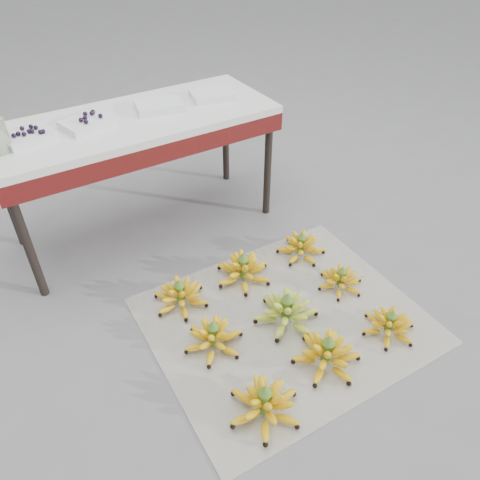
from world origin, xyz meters
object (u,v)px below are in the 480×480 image
bunch_back_right (301,247)px  tray_far_right (212,95)px  bunch_front_left (264,404)px  bunch_mid_right (341,280)px  bunch_back_center (243,270)px  bunch_mid_center (286,312)px  vendor_table (136,131)px  tray_left (88,123)px  tray_far_left (29,137)px  bunch_front_right (389,325)px  bunch_back_left (180,296)px  bunch_mid_left (214,338)px  newspaper_mat (285,320)px  bunch_front_center (327,354)px  tray_right (159,106)px

bunch_back_right → tray_far_right: 0.98m
bunch_front_left → bunch_mid_right: bearing=32.9°
bunch_mid_right → bunch_back_center: 0.50m
bunch_front_left → bunch_back_right: 1.01m
bunch_mid_center → bunch_mid_right: size_ratio=1.30×
vendor_table → tray_left: (-0.24, 0.01, 0.10)m
bunch_mid_center → tray_far_left: tray_far_left is taller
vendor_table → bunch_front_right: bearing=-66.2°
bunch_back_left → bunch_mid_center: bearing=-53.0°
bunch_mid_left → bunch_back_left: 0.32m
newspaper_mat → bunch_back_left: bearing=136.0°
bunch_back_right → tray_far_left: tray_far_left is taller
bunch_mid_center → bunch_back_right: 0.51m
bunch_front_center → tray_right: tray_right is taller
newspaper_mat → tray_left: bearing=114.5°
tray_left → tray_right: 0.39m
vendor_table → tray_left: bearing=178.2°
bunch_mid_right → bunch_back_left: (-0.75, 0.33, 0.01)m
newspaper_mat → bunch_back_center: size_ratio=3.86×
newspaper_mat → bunch_back_center: (-0.02, 0.35, 0.06)m
bunch_front_right → tray_right: size_ratio=1.16×
bunch_front_center → bunch_back_left: (-0.37, 0.66, -0.01)m
bunch_back_right → tray_far_left: bearing=127.0°
bunch_mid_center → bunch_back_right: bearing=68.4°
bunch_mid_center → tray_left: (-0.48, 1.06, 0.66)m
bunch_front_center → tray_far_right: bearing=56.0°
bunch_mid_left → bunch_mid_center: bunch_mid_center is taller
bunch_front_left → bunch_back_right: bunch_front_left is taller
tray_far_right → tray_right: bearing=177.5°
bunch_back_center → tray_right: bearing=103.5°
bunch_front_right → tray_far_right: (-0.14, 1.37, 0.67)m
newspaper_mat → bunch_front_center: bunch_front_center is taller
bunch_front_right → bunch_mid_right: bunch_front_right is taller
tray_left → tray_right: tray_left is taller
tray_right → tray_far_left: bearing=-179.0°
newspaper_mat → bunch_mid_left: (-0.37, 0.05, 0.06)m
bunch_mid_left → bunch_mid_center: size_ratio=0.86×
tray_left → tray_far_right: size_ratio=1.05×
bunch_back_center → tray_left: (-0.47, 0.70, 0.66)m
newspaper_mat → tray_far_right: bearing=78.2°
bunch_back_center → vendor_table: size_ratio=0.22×
bunch_mid_center → vendor_table: size_ratio=0.27×
bunch_mid_left → tray_far_right: 1.34m
vendor_table → tray_far_right: tray_far_right is taller
bunch_front_center → bunch_front_right: (0.36, -0.02, -0.01)m
bunch_back_left → bunch_back_right: bunch_back_left is taller
bunch_front_center → bunch_mid_right: bearing=16.6°
tray_left → tray_far_right: bearing=-0.4°
bunch_back_right → bunch_front_right: bearing=-111.3°
newspaper_mat → bunch_front_left: 0.51m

